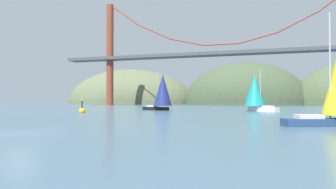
{
  "coord_description": "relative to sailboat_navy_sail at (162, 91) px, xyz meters",
  "views": [
    {
      "loc": [
        16.87,
        -17.78,
        2.39
      ],
      "look_at": [
        0.0,
        33.64,
        3.19
      ],
      "focal_mm": 33.64,
      "sensor_mm": 36.0,
      "label": 1
    }
  ],
  "objects": [
    {
      "name": "suspension_bridge",
      "position": [
        5.35,
        49.08,
        15.38
      ],
      "size": [
        125.5,
        6.0,
        40.68
      ],
      "color": "brown",
      "rests_on": "ground_plane"
    },
    {
      "name": "channel_buoy",
      "position": [
        -9.23,
        -16.12,
        -3.74
      ],
      "size": [
        1.1,
        1.1,
        2.64
      ],
      "color": "gold",
      "rests_on": "ground_plane"
    },
    {
      "name": "headland_left",
      "position": [
        -49.65,
        89.08,
        -4.11
      ],
      "size": [
        70.02,
        44.0,
        36.58
      ],
      "primitive_type": "ellipsoid",
      "color": "#5B6647",
      "rests_on": "ground_plane"
    },
    {
      "name": "headland_center",
      "position": [
        10.35,
        89.08,
        -4.11
      ],
      "size": [
        58.29,
        44.0,
        39.85
      ],
      "primitive_type": "ellipsoid",
      "color": "#425138",
      "rests_on": "ground_plane"
    },
    {
      "name": "sailboat_navy_sail",
      "position": [
        0.0,
        0.0,
        0.0
      ],
      "size": [
        7.45,
        4.91,
        8.48
      ],
      "color": "black",
      "rests_on": "ground_plane"
    },
    {
      "name": "ground_plane",
      "position": [
        5.35,
        -45.92,
        -4.11
      ],
      "size": [
        360.0,
        360.0,
        0.0
      ],
      "primitive_type": "plane",
      "color": "#426075"
    },
    {
      "name": "sailboat_teal_sail",
      "position": [
        19.25,
        1.12,
        -0.21
      ],
      "size": [
        7.48,
        6.41,
        8.23
      ],
      "color": "white",
      "rests_on": "ground_plane"
    }
  ]
}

